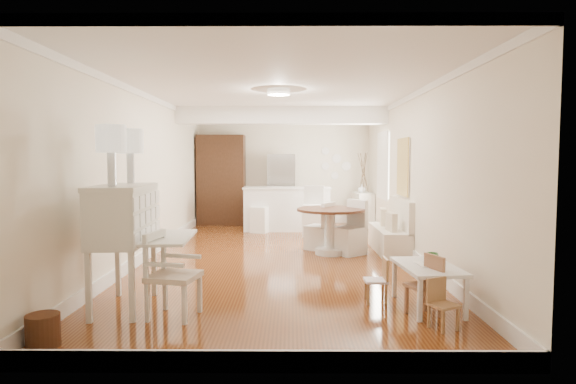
{
  "coord_description": "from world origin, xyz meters",
  "views": [
    {
      "loc": [
        0.2,
        -8.21,
        1.7
      ],
      "look_at": [
        0.14,
        0.3,
        1.11
      ],
      "focal_mm": 30.0,
      "sensor_mm": 36.0,
      "label": 1
    }
  ],
  "objects_px": {
    "kids_table": "(428,287)",
    "breakfast_counter": "(287,209)",
    "wicker_basket": "(43,330)",
    "gustavian_armchair": "(174,275)",
    "slip_chair_far": "(319,226)",
    "pantry_cabinet": "(221,180)",
    "sideboard": "(363,210)",
    "secretary_bureau": "(124,247)",
    "kids_chair_a": "(424,285)",
    "dining_table": "(331,231)",
    "bar_stool_left": "(260,212)",
    "kids_chair_c": "(443,304)",
    "slip_chair_near": "(349,227)",
    "kids_chair_b": "(376,280)",
    "fridge": "(295,190)",
    "bar_stool_right": "(313,211)"
  },
  "relations": [
    {
      "from": "kids_table",
      "to": "breakfast_counter",
      "type": "height_order",
      "value": "breakfast_counter"
    },
    {
      "from": "wicker_basket",
      "to": "gustavian_armchair",
      "type": "bearing_deg",
      "value": 39.77
    },
    {
      "from": "slip_chair_far",
      "to": "breakfast_counter",
      "type": "height_order",
      "value": "breakfast_counter"
    },
    {
      "from": "pantry_cabinet",
      "to": "sideboard",
      "type": "height_order",
      "value": "pantry_cabinet"
    },
    {
      "from": "secretary_bureau",
      "to": "sideboard",
      "type": "distance_m",
      "value": 7.59
    },
    {
      "from": "slip_chair_far",
      "to": "kids_chair_a",
      "type": "bearing_deg",
      "value": 45.66
    },
    {
      "from": "kids_table",
      "to": "dining_table",
      "type": "relative_size",
      "value": 0.82
    },
    {
      "from": "pantry_cabinet",
      "to": "sideboard",
      "type": "bearing_deg",
      "value": -6.29
    },
    {
      "from": "breakfast_counter",
      "to": "bar_stool_left",
      "type": "xyz_separation_m",
      "value": [
        -0.61,
        -0.3,
        -0.04
      ]
    },
    {
      "from": "kids_chair_c",
      "to": "bar_stool_left",
      "type": "height_order",
      "value": "bar_stool_left"
    },
    {
      "from": "pantry_cabinet",
      "to": "secretary_bureau",
      "type": "bearing_deg",
      "value": -90.82
    },
    {
      "from": "kids_chair_c",
      "to": "slip_chair_near",
      "type": "bearing_deg",
      "value": 71.37
    },
    {
      "from": "kids_chair_c",
      "to": "slip_chair_near",
      "type": "xyz_separation_m",
      "value": [
        -0.49,
        3.77,
        0.23
      ]
    },
    {
      "from": "secretary_bureau",
      "to": "slip_chair_near",
      "type": "xyz_separation_m",
      "value": [
        2.93,
        3.1,
        -0.22
      ]
    },
    {
      "from": "bar_stool_left",
      "to": "pantry_cabinet",
      "type": "xyz_separation_m",
      "value": [
        -1.09,
        1.38,
        0.68
      ]
    },
    {
      "from": "kids_chair_a",
      "to": "kids_chair_b",
      "type": "distance_m",
      "value": 0.65
    },
    {
      "from": "wicker_basket",
      "to": "kids_chair_a",
      "type": "relative_size",
      "value": 0.45
    },
    {
      "from": "pantry_cabinet",
      "to": "fridge",
      "type": "bearing_deg",
      "value": -0.9
    },
    {
      "from": "wicker_basket",
      "to": "breakfast_counter",
      "type": "bearing_deg",
      "value": 73.08
    },
    {
      "from": "kids_chair_c",
      "to": "bar_stool_left",
      "type": "distance_m",
      "value": 6.69
    },
    {
      "from": "kids_chair_c",
      "to": "fridge",
      "type": "xyz_separation_m",
      "value": [
        -1.42,
        7.66,
        0.65
      ]
    },
    {
      "from": "secretary_bureau",
      "to": "kids_chair_a",
      "type": "xyz_separation_m",
      "value": [
        3.33,
        -0.24,
        -0.37
      ]
    },
    {
      "from": "kids_chair_a",
      "to": "dining_table",
      "type": "distance_m",
      "value": 3.43
    },
    {
      "from": "secretary_bureau",
      "to": "sideboard",
      "type": "height_order",
      "value": "secretary_bureau"
    },
    {
      "from": "gustavian_armchair",
      "to": "kids_chair_b",
      "type": "relative_size",
      "value": 1.7
    },
    {
      "from": "kids_chair_b",
      "to": "kids_chair_c",
      "type": "xyz_separation_m",
      "value": [
        0.52,
        -0.9,
        -0.02
      ]
    },
    {
      "from": "fridge",
      "to": "secretary_bureau",
      "type": "bearing_deg",
      "value": -105.98
    },
    {
      "from": "gustavian_armchair",
      "to": "sideboard",
      "type": "distance_m",
      "value": 7.57
    },
    {
      "from": "gustavian_armchair",
      "to": "bar_stool_left",
      "type": "xyz_separation_m",
      "value": [
        0.54,
        5.94,
        0.01
      ]
    },
    {
      "from": "gustavian_armchair",
      "to": "kids_chair_b",
      "type": "height_order",
      "value": "gustavian_armchair"
    },
    {
      "from": "secretary_bureau",
      "to": "kids_chair_c",
      "type": "xyz_separation_m",
      "value": [
        3.42,
        -0.67,
        -0.45
      ]
    },
    {
      "from": "breakfast_counter",
      "to": "bar_stool_right",
      "type": "bearing_deg",
      "value": -55.43
    },
    {
      "from": "kids_chair_c",
      "to": "bar_stool_right",
      "type": "distance_m",
      "value": 5.86
    },
    {
      "from": "breakfast_counter",
      "to": "fridge",
      "type": "height_order",
      "value": "fridge"
    },
    {
      "from": "kids_table",
      "to": "breakfast_counter",
      "type": "relative_size",
      "value": 0.48
    },
    {
      "from": "secretary_bureau",
      "to": "wicker_basket",
      "type": "height_order",
      "value": "secretary_bureau"
    },
    {
      "from": "slip_chair_near",
      "to": "sideboard",
      "type": "bearing_deg",
      "value": 129.75
    },
    {
      "from": "kids_chair_b",
      "to": "bar_stool_right",
      "type": "bearing_deg",
      "value": -173.95
    },
    {
      "from": "kids_chair_b",
      "to": "slip_chair_near",
      "type": "relative_size",
      "value": 0.56
    },
    {
      "from": "secretary_bureau",
      "to": "bar_stool_left",
      "type": "relative_size",
      "value": 1.5
    },
    {
      "from": "gustavian_armchair",
      "to": "sideboard",
      "type": "relative_size",
      "value": 1.03
    },
    {
      "from": "sideboard",
      "to": "kids_table",
      "type": "bearing_deg",
      "value": -96.73
    },
    {
      "from": "dining_table",
      "to": "gustavian_armchair",
      "type": "bearing_deg",
      "value": -119.84
    },
    {
      "from": "kids_chair_c",
      "to": "kids_chair_a",
      "type": "bearing_deg",
      "value": 74.98
    },
    {
      "from": "secretary_bureau",
      "to": "breakfast_counter",
      "type": "distance_m",
      "value": 6.21
    },
    {
      "from": "wicker_basket",
      "to": "slip_chair_far",
      "type": "bearing_deg",
      "value": 59.36
    },
    {
      "from": "gustavian_armchair",
      "to": "wicker_basket",
      "type": "bearing_deg",
      "value": 140.94
    },
    {
      "from": "dining_table",
      "to": "bar_stool_right",
      "type": "height_order",
      "value": "bar_stool_right"
    },
    {
      "from": "secretary_bureau",
      "to": "bar_stool_left",
      "type": "xyz_separation_m",
      "value": [
        1.19,
        5.63,
        -0.23
      ]
    },
    {
      "from": "dining_table",
      "to": "slip_chair_far",
      "type": "xyz_separation_m",
      "value": [
        -0.18,
        0.44,
        0.04
      ]
    }
  ]
}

